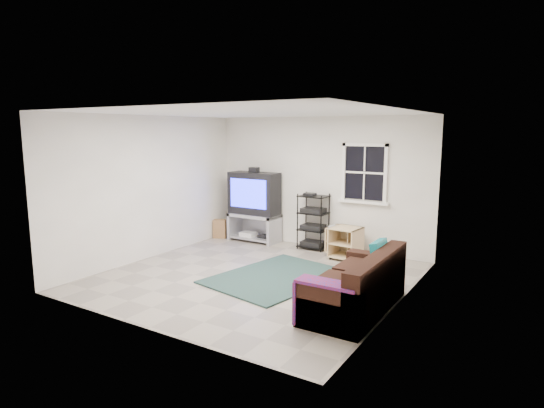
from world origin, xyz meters
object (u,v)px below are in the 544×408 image
Objects in this scene: side_table_right at (342,238)px; side_table_left at (347,242)px; sofa at (357,288)px; tv_unit at (255,201)px; av_rack at (313,225)px.

side_table_left is at bearing -50.71° from side_table_right.
side_table_left reaches higher than side_table_right.
sofa reaches higher than side_table_left.
tv_unit reaches higher than side_table_right.
tv_unit is 2.09m from side_table_right.
side_table_right is 2.72m from sofa.
side_table_right is (0.67, -0.09, -0.17)m from av_rack.
tv_unit is 1.41m from av_rack.
tv_unit is at bearing -177.13° from av_rack.
side_table_left is (2.20, -0.25, -0.55)m from tv_unit.
tv_unit reaches higher than sofa.
side_table_left is 0.32× the size of sofa.
tv_unit is 2.83× the size of side_table_right.
sofa is (1.90, -2.51, -0.18)m from av_rack.
av_rack is 0.69m from side_table_right.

